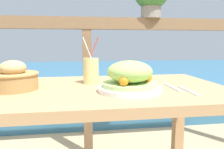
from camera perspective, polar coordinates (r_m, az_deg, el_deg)
patio_table at (r=1.06m, az=-5.11°, el=-8.48°), size 1.28×0.71×0.72m
railing_fence at (r=1.71m, az=-6.56°, el=5.13°), size 2.80×0.08×1.12m
sea_backdrop at (r=4.27m, az=-7.52°, el=-1.56°), size 12.00×4.00×0.41m
salad_plate at (r=0.94m, az=4.65°, el=-0.95°), size 0.28×0.28×0.13m
drink_glass at (r=1.13m, az=-5.72°, el=1.03°), size 0.09×0.08×0.24m
bread_basket at (r=1.06m, az=-24.34°, el=-0.82°), size 0.22×0.22×0.13m
fork at (r=1.05m, az=15.45°, el=-3.25°), size 0.02×0.18×0.00m
knife at (r=1.00m, az=19.30°, el=-3.99°), size 0.02×0.18×0.00m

